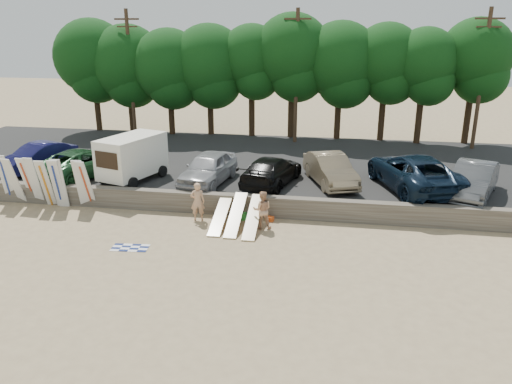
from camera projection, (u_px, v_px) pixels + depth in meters
The scene contains 30 objects.
ground at pixel (212, 239), 21.18m from camera, with size 120.00×120.00×0.00m, color tan.
seawall at pixel (227, 204), 23.82m from camera, with size 44.00×0.50×1.00m, color #6B6356.
parking_lot at pixel (254, 165), 30.88m from camera, with size 44.00×14.50×0.70m, color #282828.
treeline at pixel (251, 60), 35.79m from camera, with size 32.78×5.94×8.82m.
utility_poles at pixel (296, 74), 34.08m from camera, with size 25.80×0.26×9.00m.
box_trailer at pixel (132, 156), 26.37m from camera, with size 2.99×4.15×2.40m.
car_0 at pixel (38, 157), 28.46m from camera, with size 1.60×4.60×1.52m, color #131345.
car_1 at pixel (83, 162), 27.29m from camera, with size 2.55×5.54×1.54m, color #153B1D.
car_2 at pixel (208, 168), 26.03m from camera, with size 1.93×4.80×1.63m, color #9A9B9F.
car_3 at pixel (271, 171), 25.90m from camera, with size 2.05×5.04×1.46m, color black.
car_4 at pixel (330, 169), 25.95m from camera, with size 1.65×4.73×1.56m, color #816E52.
car_5 at pixel (413, 172), 25.11m from camera, with size 2.98×6.46×1.80m, color black.
car_6 at pixel (473, 180), 24.04m from camera, with size 1.73×4.97×1.64m, color #494B4E.
surfboard_upright_0 at pixel (6, 179), 25.03m from camera, with size 0.50×0.06×2.60m, color silver.
surfboard_upright_1 at pixel (14, 181), 24.76m from camera, with size 0.50×0.06×2.60m, color silver.
surfboard_upright_2 at pixel (28, 181), 24.85m from camera, with size 0.50×0.06×2.60m, color silver.
surfboard_upright_3 at pixel (34, 181), 24.69m from camera, with size 0.50×0.06×2.60m, color silver.
surfboard_upright_4 at pixel (46, 183), 24.44m from camera, with size 0.50×0.06×2.60m, color silver.
surfboard_upright_5 at pixel (60, 183), 24.32m from camera, with size 0.50×0.06×2.60m, color silver.
surfboard_upright_6 at pixel (57, 184), 24.32m from camera, with size 0.50×0.06×2.60m, color silver.
surfboard_upright_7 at pixel (86, 185), 24.25m from camera, with size 0.50×0.06×2.60m, color silver.
surfboard_upright_8 at pixel (81, 184), 24.28m from camera, with size 0.50×0.06×2.60m, color silver.
surfboard_low_0 at pixel (221, 215), 22.49m from camera, with size 0.56×3.00×0.07m, color beige.
surfboard_low_1 at pixel (236, 215), 22.25m from camera, with size 0.56×3.00×0.07m, color beige.
surfboard_low_2 at pixel (253, 217), 22.02m from camera, with size 0.56×3.00×0.07m, color beige.
beachgoer_a at pixel (198, 202), 22.92m from camera, with size 0.66×0.44×1.82m, color tan.
beachgoer_b at pixel (262, 210), 22.03m from camera, with size 0.84×0.66×1.73m, color tan.
cooler at pixel (242, 216), 23.24m from camera, with size 0.38×0.30×0.32m, color green.
gear_bag at pixel (270, 219), 23.04m from camera, with size 0.30×0.25×0.22m, color #E8551B.
beach_towel at pixel (130, 248), 20.32m from camera, with size 1.50×1.50×0.00m, color white.
Camera 1 is at (5.10, -18.85, 8.64)m, focal length 35.00 mm.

